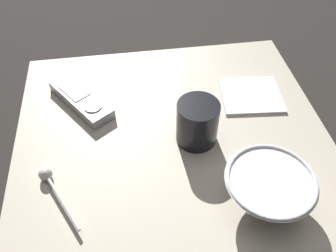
% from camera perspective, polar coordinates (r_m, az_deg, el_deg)
% --- Properties ---
extents(ground_plane, '(6.00, 6.00, 0.00)m').
position_cam_1_polar(ground_plane, '(0.75, 0.66, -3.02)').
color(ground_plane, black).
extents(table, '(0.63, 0.57, 0.04)m').
position_cam_1_polar(table, '(0.74, 0.68, -2.06)').
color(table, '#B7AD99').
rests_on(table, ground).
extents(cereal_bowl, '(0.15, 0.15, 0.07)m').
position_cam_1_polar(cereal_bowl, '(0.62, 15.73, -9.63)').
color(cereal_bowl, silver).
rests_on(cereal_bowl, table).
extents(coffee_mug, '(0.08, 0.08, 0.09)m').
position_cam_1_polar(coffee_mug, '(0.68, 4.71, 0.56)').
color(coffee_mug, black).
rests_on(coffee_mug, table).
extents(teaspoon, '(0.08, 0.13, 0.02)m').
position_cam_1_polar(teaspoon, '(0.67, -18.49, -8.21)').
color(teaspoon, silver).
rests_on(teaspoon, table).
extents(tv_remote_near, '(0.14, 0.17, 0.03)m').
position_cam_1_polar(tv_remote_near, '(0.80, -13.74, 4.17)').
color(tv_remote_near, '#9E9EA3').
rests_on(tv_remote_near, table).
extents(folded_napkin, '(0.14, 0.13, 0.01)m').
position_cam_1_polar(folded_napkin, '(0.82, 13.12, 4.84)').
color(folded_napkin, white).
rests_on(folded_napkin, table).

